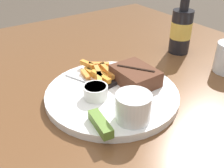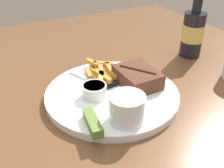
# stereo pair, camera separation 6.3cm
# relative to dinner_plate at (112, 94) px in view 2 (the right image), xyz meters

# --- Properties ---
(dining_table) EXTENTS (1.35, 1.25, 0.77)m
(dining_table) POSITION_rel_dinner_plate_xyz_m (0.00, 0.00, -0.08)
(dining_table) COLOR brown
(dining_table) RESTS_ON ground_plane
(dinner_plate) EXTENTS (0.32, 0.32, 0.02)m
(dinner_plate) POSITION_rel_dinner_plate_xyz_m (0.00, 0.00, 0.00)
(dinner_plate) COLOR white
(dinner_plate) RESTS_ON dining_table
(steak_portion) EXTENTS (0.11, 0.09, 0.04)m
(steak_portion) POSITION_rel_dinner_plate_xyz_m (0.00, 0.07, 0.03)
(steak_portion) COLOR #512D1E
(steak_portion) RESTS_ON dinner_plate
(fries_pile) EXTENTS (0.15, 0.09, 0.02)m
(fries_pile) POSITION_rel_dinner_plate_xyz_m (-0.08, 0.01, 0.02)
(fries_pile) COLOR orange
(fries_pile) RESTS_ON dinner_plate
(coleslaw_cup) EXTENTS (0.07, 0.07, 0.06)m
(coleslaw_cup) POSITION_rel_dinner_plate_xyz_m (0.11, -0.03, 0.04)
(coleslaw_cup) COLOR white
(coleslaw_cup) RESTS_ON dinner_plate
(dipping_sauce_cup) EXTENTS (0.06, 0.06, 0.03)m
(dipping_sauce_cup) POSITION_rel_dinner_plate_xyz_m (0.00, -0.05, 0.03)
(dipping_sauce_cup) COLOR silver
(dipping_sauce_cup) RESTS_ON dinner_plate
(pickle_spear) EXTENTS (0.08, 0.03, 0.02)m
(pickle_spear) POSITION_rel_dinner_plate_xyz_m (0.10, -0.10, 0.02)
(pickle_spear) COLOR #567A2D
(pickle_spear) RESTS_ON dinner_plate
(fork_utensil) EXTENTS (0.13, 0.06, 0.00)m
(fork_utensil) POSITION_rel_dinner_plate_xyz_m (-0.08, -0.03, 0.01)
(fork_utensil) COLOR #B7B7BC
(fork_utensil) RESTS_ON dinner_plate
(knife_utensil) EXTENTS (0.04, 0.17, 0.01)m
(knife_utensil) POSITION_rel_dinner_plate_xyz_m (-0.03, 0.04, 0.01)
(knife_utensil) COLOR #B7B7BC
(knife_utensil) RESTS_ON dinner_plate
(beer_bottle) EXTENTS (0.07, 0.07, 0.23)m
(beer_bottle) POSITION_rel_dinner_plate_xyz_m (-0.10, 0.34, 0.07)
(beer_bottle) COLOR black
(beer_bottle) RESTS_ON dining_table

